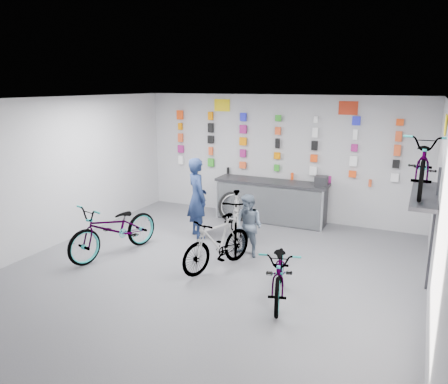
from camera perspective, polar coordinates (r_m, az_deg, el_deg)
The scene contains 20 objects.
floor at distance 7.64m, azimuth -2.78°, elevation -11.17°, with size 8.00×8.00×0.00m, color #4D4D52.
ceiling at distance 6.92m, azimuth -3.07°, elevation 11.93°, with size 8.00×8.00×0.00m, color white.
wall_back at distance 10.76m, azimuth 7.07°, elevation 4.52°, with size 7.00×7.00×0.00m, color silver.
wall_left at distance 9.26m, azimuth -22.47°, elevation 2.04°, with size 8.00×8.00×0.00m, color silver.
wall_right at distance 6.36m, azimuth 26.27°, elevation -3.41°, with size 8.00×8.00×0.00m, color silver.
counter at distance 10.55m, azimuth 6.13°, elevation -1.28°, with size 2.70×0.66×1.00m.
merch_wall at distance 10.67m, azimuth 6.70°, elevation 6.05°, with size 5.57×0.08×1.57m.
wall_bracket at distance 7.53m, azimuth 24.83°, elevation -1.02°, with size 0.39×1.90×2.00m.
sign_left at distance 11.17m, azimuth -0.26°, elevation 11.26°, with size 0.42×0.02×0.30m, color yellow.
sign_right at distance 10.24m, azimuth 15.92°, elevation 10.50°, with size 0.42×0.02×0.30m, color red.
sign_side at distance 7.34m, azimuth 26.96°, elevation 7.84°, with size 0.02×0.40×0.30m, color yellow.
bike_left at distance 8.69m, azimuth -14.13°, elevation -4.67°, with size 0.70×2.02×1.06m, color gray.
bike_center at distance 7.83m, azimuth -0.88°, elevation -6.64°, with size 0.46×1.62×0.97m, color gray.
bike_right at distance 6.86m, azimuth 7.35°, elevation -10.16°, with size 0.60×1.72×0.90m, color gray.
bike_service at distance 8.77m, azimuth 1.60°, elevation -3.85°, with size 0.53×1.87×1.12m, color gray.
bike_wall at distance 7.41m, azimuth 24.69°, elevation 3.44°, with size 0.63×1.80×0.95m, color gray.
clerk at distance 9.37m, azimuth -3.52°, elevation -0.76°, with size 0.63×0.42×1.73m, color #18274E.
customer at distance 8.36m, azimuth 3.22°, elevation -4.45°, with size 0.59×0.46×1.21m, color #4E5C6D.
spare_wheel at distance 10.53m, azimuth 1.25°, elevation -1.94°, with size 0.81×0.49×0.74m.
register at distance 10.11m, azimuth 12.59°, elevation 1.43°, with size 0.28×0.30×0.22m, color black.
Camera 1 is at (3.24, -6.12, 3.24)m, focal length 35.00 mm.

